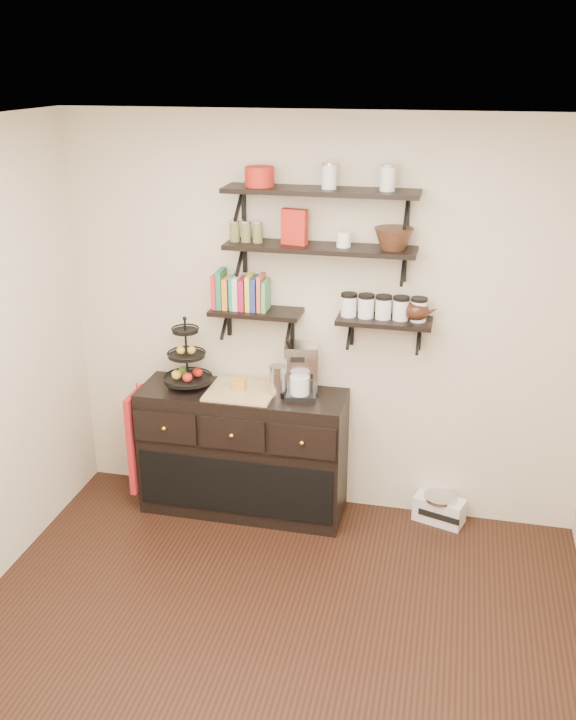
{
  "coord_description": "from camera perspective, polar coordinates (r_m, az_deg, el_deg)",
  "views": [
    {
      "loc": [
        0.84,
        -2.97,
        2.97
      ],
      "look_at": [
        -0.1,
        1.15,
        1.31
      ],
      "focal_mm": 38.0,
      "sensor_mm": 36.0,
      "label": 1
    }
  ],
  "objects": [
    {
      "name": "floor",
      "position": [
        4.28,
        -2.31,
        -22.45
      ],
      "size": [
        3.5,
        3.5,
        0.0
      ],
      "primitive_type": "plane",
      "color": "black",
      "rests_on": "ground"
    },
    {
      "name": "radio",
      "position": [
        5.43,
        11.26,
        -10.86
      ],
      "size": [
        0.37,
        0.28,
        0.2
      ],
      "rotation": [
        0.0,
        0.0,
        -0.31
      ],
      "color": "silver",
      "rests_on": "floor"
    },
    {
      "name": "sideboard",
      "position": [
        5.31,
        -3.37,
        -6.83
      ],
      "size": [
        1.4,
        0.5,
        0.92
      ],
      "color": "black",
      "rests_on": "floor"
    },
    {
      "name": "fruit_stand",
      "position": [
        5.16,
        -7.53,
        -0.32
      ],
      "size": [
        0.33,
        0.33,
        0.48
      ],
      "rotation": [
        0.0,
        0.0,
        0.17
      ],
      "color": "black",
      "rests_on": "sideboard"
    },
    {
      "name": "ceiling",
      "position": [
        3.09,
        -3.08,
        16.48
      ],
      "size": [
        3.5,
        3.5,
        0.02
      ],
      "primitive_type": "cube",
      "color": "white",
      "rests_on": "back_wall"
    },
    {
      "name": "candle",
      "position": [
        5.09,
        -3.64,
        -1.82
      ],
      "size": [
        0.08,
        0.08,
        0.08
      ],
      "primitive_type": "cube",
      "color": "#BC822B",
      "rests_on": "sideboard"
    },
    {
      "name": "teapot",
      "position": [
        4.82,
        9.64,
        3.78
      ],
      "size": [
        0.21,
        0.16,
        0.15
      ],
      "primitive_type": null,
      "rotation": [
        0.0,
        0.0,
        -0.04
      ],
      "color": "black",
      "rests_on": "shelf_low_right"
    },
    {
      "name": "glass_canisters",
      "position": [
        4.84,
        7.15,
        3.84
      ],
      "size": [
        0.54,
        0.1,
        0.13
      ],
      "color": "silver",
      "rests_on": "shelf_low_right"
    },
    {
      "name": "coffee_maker",
      "position": [
        4.98,
        0.99,
        -0.84
      ],
      "size": [
        0.23,
        0.23,
        0.37
      ],
      "rotation": [
        0.0,
        0.0,
        0.18
      ],
      "color": "black",
      "rests_on": "sideboard"
    },
    {
      "name": "back_wall",
      "position": [
        5.06,
        2.59,
        2.8
      ],
      "size": [
        3.5,
        0.02,
        2.7
      ],
      "primitive_type": "cube",
      "color": "beige",
      "rests_on": "ground"
    },
    {
      "name": "shelf_mid",
      "position": [
        4.79,
        2.41,
        8.35
      ],
      "size": [
        1.2,
        0.27,
        0.23
      ],
      "color": "black",
      "rests_on": "back_wall"
    },
    {
      "name": "red_pot",
      "position": [
        4.79,
        -2.15,
        13.57
      ],
      "size": [
        0.18,
        0.18,
        0.12
      ],
      "primitive_type": "cylinder",
      "color": "#AC1F13",
      "rests_on": "shelf_top"
    },
    {
      "name": "apron",
      "position": [
        5.43,
        -11.14,
        -5.84
      ],
      "size": [
        0.04,
        0.31,
        0.72
      ],
      "primitive_type": "cube",
      "color": "maroon",
      "rests_on": "sideboard"
    },
    {
      "name": "walnut_bowl",
      "position": [
        4.71,
        7.91,
        8.98
      ],
      "size": [
        0.24,
        0.24,
        0.13
      ],
      "primitive_type": null,
      "color": "black",
      "rests_on": "shelf_mid"
    },
    {
      "name": "ramekins",
      "position": [
        4.74,
        4.19,
        9.01
      ],
      "size": [
        0.09,
        0.09,
        0.1
      ],
      "primitive_type": "cylinder",
      "color": "white",
      "rests_on": "shelf_mid"
    },
    {
      "name": "thermal_carafe",
      "position": [
        4.99,
        -0.76,
        -1.61
      ],
      "size": [
        0.11,
        0.11,
        0.22
      ],
      "primitive_type": "cylinder",
      "color": "silver",
      "rests_on": "sideboard"
    },
    {
      "name": "shelf_low_left",
      "position": [
        5.01,
        -2.38,
        3.56
      ],
      "size": [
        0.6,
        0.25,
        0.23
      ],
      "color": "black",
      "rests_on": "back_wall"
    },
    {
      "name": "recipe_box",
      "position": [
        4.79,
        0.48,
        9.94
      ],
      "size": [
        0.17,
        0.09,
        0.22
      ],
      "primitive_type": "cube",
      "rotation": [
        0.0,
        0.0,
        -0.18
      ],
      "color": "#AC1F13",
      "rests_on": "shelf_mid"
    },
    {
      "name": "cookbooks",
      "position": [
        4.99,
        -3.39,
        5.11
      ],
      "size": [
        0.36,
        0.15,
        0.26
      ],
      "color": "red",
      "rests_on": "shelf_low_left"
    },
    {
      "name": "shelf_low_right",
      "position": [
        4.87,
        7.22,
        2.86
      ],
      "size": [
        0.6,
        0.25,
        0.23
      ],
      "color": "black",
      "rests_on": "back_wall"
    },
    {
      "name": "shelf_top",
      "position": [
        4.72,
        2.47,
        12.49
      ],
      "size": [
        1.2,
        0.27,
        0.23
      ],
      "color": "black",
      "rests_on": "back_wall"
    }
  ]
}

